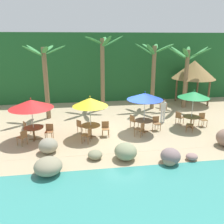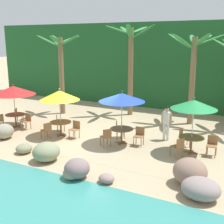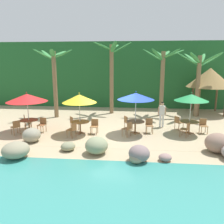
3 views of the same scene
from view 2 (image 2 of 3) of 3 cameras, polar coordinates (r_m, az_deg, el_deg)
The scene contains 28 objects.
ground_plane at distance 14.81m, azimuth -2.89°, elevation -5.28°, with size 120.00×120.00×0.00m, color tan.
terrace_deck at distance 14.81m, azimuth -2.89°, elevation -5.27°, with size 18.00×5.20×0.01m.
foliage_backdrop at distance 22.30m, azimuth 8.90°, elevation 8.90°, with size 28.00×2.40×6.00m.
rock_seawall at distance 11.78m, azimuth -7.85°, elevation -8.60°, with size 10.97×3.18×0.93m.
umbrella_red at distance 17.25m, azimuth -18.37°, elevation 3.97°, with size 2.41×2.41×2.45m.
dining_table_red at distance 17.55m, azimuth -18.01°, elevation -0.82°, with size 1.10×1.10×0.74m.
chair_red_seaward at distance 16.98m, azimuth -15.99°, elevation -1.50°, with size 0.47×0.48×0.87m.
chair_red_inland at distance 18.39m, azimuth -17.58°, elevation -0.46°, with size 0.58×0.58×0.87m.
chair_red_left at distance 17.43m, azimuth -20.72°, elevation -1.48°, with size 0.60×0.59×0.87m.
umbrella_yellow at distance 15.07m, azimuth -10.02°, elevation 3.18°, with size 2.01×2.01×2.47m.
dining_table_yellow at distance 15.41m, azimuth -9.79°, elevation -2.31°, with size 1.10×1.10×0.74m.
chair_yellow_seaward at distance 14.99m, azimuth -7.06°, elevation -3.07°, with size 0.44×0.45×0.87m.
chair_yellow_inland at distance 16.26m, azimuth -10.12°, elevation -1.85°, with size 0.59×0.59×0.87m.
chair_yellow_left at distance 14.97m, azimuth -12.40°, elevation -3.32°, with size 0.55×0.55×0.87m.
umbrella_blue at distance 13.67m, azimuth 1.90°, elevation 2.83°, with size 2.15×2.15×2.55m.
dining_table_blue at distance 14.07m, azimuth 1.85°, elevation -3.67°, with size 1.10×1.10×0.74m.
chair_blue_seaward at distance 13.91m, azimuth 5.26°, elevation -4.36°, with size 0.45×0.46×0.87m.
chair_blue_inland at distance 14.90m, azimuth 1.30°, elevation -3.07°, with size 0.58×0.58×0.87m.
chair_blue_left at distance 13.65m, azimuth -1.11°, elevation -4.66°, with size 0.59×0.59×0.87m.
umbrella_green at distance 12.93m, azimuth 15.40°, elevation 1.41°, with size 1.96×1.96×2.48m.
dining_table_green at distance 13.34m, azimuth 14.98°, elevation -5.13°, with size 1.10×1.10×0.74m.
chair_green_seaward at distance 13.35m, azimuth 18.62°, elevation -5.84°, with size 0.44×0.44×0.87m.
chair_green_inland at distance 14.10m, azimuth 13.47°, elevation -4.44°, with size 0.59×0.58×0.87m.
chair_green_left at distance 12.73m, azimuth 12.60°, elevation -6.39°, with size 0.58×0.58×0.87m.
palm_tree_nearest at distance 19.69m, azimuth -9.77°, elevation 9.36°, with size 2.82×2.99×5.13m.
palm_tree_second at distance 19.09m, azimuth 3.62°, elevation 10.58°, with size 3.00×3.25×5.74m.
palm_tree_third at distance 17.54m, azimuth 15.36°, elevation 9.08°, with size 3.22×2.99×5.19m.
waiter_in_white at distance 14.65m, azimuth 10.39°, elevation -1.67°, with size 0.52×0.31×1.70m.
Camera 2 is at (7.11, -12.06, 4.82)m, focal length 47.74 mm.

